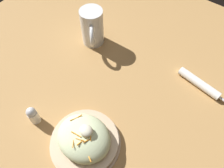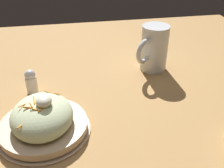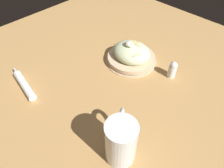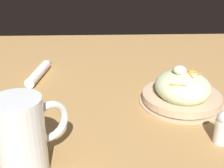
{
  "view_description": "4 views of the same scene",
  "coord_description": "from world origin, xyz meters",
  "px_view_note": "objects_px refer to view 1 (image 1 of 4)",
  "views": [
    {
      "loc": [
        -0.24,
        0.28,
        0.66
      ],
      "look_at": [
        -0.01,
        -0.03,
        0.07
      ],
      "focal_mm": 35.67,
      "sensor_mm": 36.0,
      "label": 1
    },
    {
      "loc": [
        -0.53,
        0.08,
        0.42
      ],
      "look_at": [
        0.05,
        -0.02,
        0.06
      ],
      "focal_mm": 42.69,
      "sensor_mm": 36.0,
      "label": 2
    },
    {
      "loc": [
        0.38,
        -0.39,
        0.57
      ],
      "look_at": [
        0.04,
        -0.05,
        0.07
      ],
      "focal_mm": 33.03,
      "sensor_mm": 36.0,
      "label": 3
    },
    {
      "loc": [
        0.64,
        -0.05,
        0.37
      ],
      "look_at": [
        -0.0,
        -0.03,
        0.08
      ],
      "focal_mm": 48.6,
      "sensor_mm": 36.0,
      "label": 4
    }
  ],
  "objects_px": {
    "salad_plate": "(84,139)",
    "napkin_roll": "(199,83)",
    "beer_mug": "(92,29)",
    "salt_shaker": "(33,115)"
  },
  "relations": [
    {
      "from": "napkin_roll",
      "to": "salt_shaker",
      "type": "xyz_separation_m",
      "value": [
        0.36,
        0.43,
        0.02
      ]
    },
    {
      "from": "napkin_roll",
      "to": "beer_mug",
      "type": "bearing_deg",
      "value": 7.54
    },
    {
      "from": "salad_plate",
      "to": "napkin_roll",
      "type": "height_order",
      "value": "salad_plate"
    },
    {
      "from": "napkin_roll",
      "to": "salt_shaker",
      "type": "bearing_deg",
      "value": 50.67
    },
    {
      "from": "salt_shaker",
      "to": "salad_plate",
      "type": "bearing_deg",
      "value": -167.72
    },
    {
      "from": "salad_plate",
      "to": "salt_shaker",
      "type": "distance_m",
      "value": 0.18
    },
    {
      "from": "napkin_roll",
      "to": "salt_shaker",
      "type": "distance_m",
      "value": 0.56
    },
    {
      "from": "beer_mug",
      "to": "salt_shaker",
      "type": "distance_m",
      "value": 0.39
    },
    {
      "from": "napkin_roll",
      "to": "salt_shaker",
      "type": "relative_size",
      "value": 2.71
    },
    {
      "from": "beer_mug",
      "to": "salt_shaker",
      "type": "height_order",
      "value": "beer_mug"
    }
  ]
}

